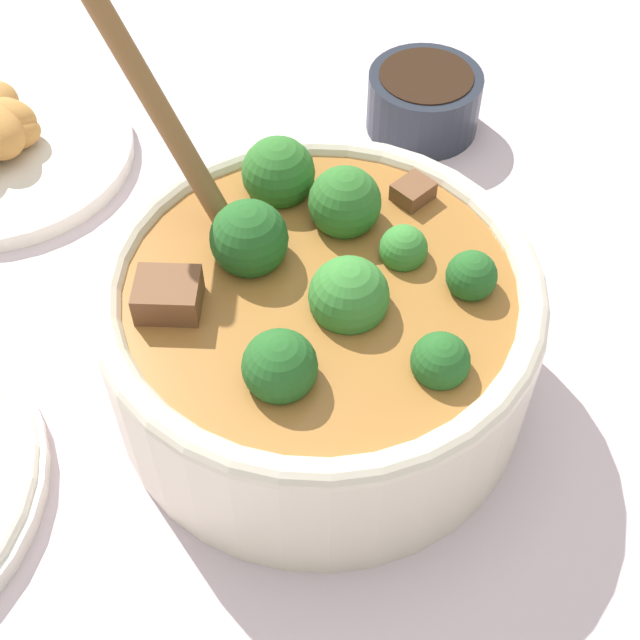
% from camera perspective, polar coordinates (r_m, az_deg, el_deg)
% --- Properties ---
extents(ground_plane, '(4.00, 4.00, 0.00)m').
position_cam_1_polar(ground_plane, '(0.51, 0.00, -4.11)').
color(ground_plane, silver).
extents(stew_bowl, '(0.23, 0.30, 0.27)m').
position_cam_1_polar(stew_bowl, '(0.47, -0.07, -0.22)').
color(stew_bowl, beige).
rests_on(stew_bowl, ground_plane).
extents(condiment_bowl, '(0.08, 0.08, 0.04)m').
position_cam_1_polar(condiment_bowl, '(0.66, 6.67, 13.91)').
color(condiment_bowl, '#232833').
rests_on(condiment_bowl, ground_plane).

